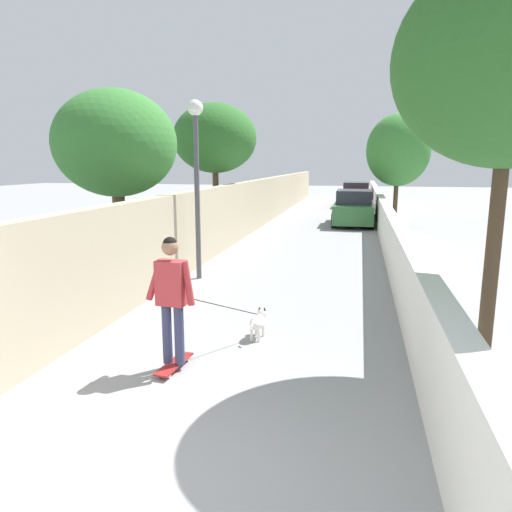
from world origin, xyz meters
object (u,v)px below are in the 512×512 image
object	(u,v)px
car_near	(354,209)
dog	(258,321)
skateboard	(174,364)
car_far	(356,195)
tree_right_distant	(512,62)
lamp_post	(196,158)
person_skateboarder	(172,291)
tree_left_near	(215,139)
tree_left_far	(115,144)
tree_right_mid	(398,150)

from	to	relation	value
car_near	dog	bearing A→B (deg)	175.03
skateboard	car_far	bearing A→B (deg)	-4.92
tree_right_distant	car_far	distance (m)	24.34
lamp_post	person_skateboarder	world-z (taller)	lamp_post
car_near	tree_left_near	bearing A→B (deg)	137.86
tree_left_near	person_skateboarder	world-z (taller)	tree_left_near
tree_left_far	tree_right_distant	bearing A→B (deg)	-121.03
tree_right_distant	car_far	world-z (taller)	tree_right_distant
tree_right_mid	skateboard	bearing A→B (deg)	166.66
car_far	skateboard	bearing A→B (deg)	175.08
tree_left_far	dog	world-z (taller)	tree_left_far
car_near	person_skateboarder	bearing A→B (deg)	172.39
tree_left_far	car_far	size ratio (longest dim) A/B	1.04
skateboard	car_near	world-z (taller)	car_near
tree_left_near	person_skateboarder	size ratio (longest dim) A/B	2.76
tree_left_far	lamp_post	world-z (taller)	tree_left_far
tree_left_near	lamp_post	size ratio (longest dim) A/B	1.15
tree_left_near	person_skateboarder	bearing A→B (deg)	-166.06
tree_left_far	lamp_post	distance (m)	2.15
skateboard	car_near	size ratio (longest dim) A/B	0.21
tree_right_distant	person_skateboarder	size ratio (longest dim) A/B	2.97
tree_left_far	tree_left_near	bearing A→B (deg)	-8.52
tree_right_mid	tree_left_far	size ratio (longest dim) A/B	1.08
tree_right_mid	person_skateboarder	bearing A→B (deg)	166.66
car_far	tree_right_mid	bearing A→B (deg)	-167.26
tree_right_mid	skateboard	size ratio (longest dim) A/B	5.95
person_skateboarder	car_far	distance (m)	24.80
lamp_post	dog	size ratio (longest dim) A/B	2.47
tree_right_mid	tree_left_far	bearing A→B (deg)	147.18
tree_left_near	car_far	bearing A→B (deg)	-18.75
tree_right_mid	lamp_post	xyz separation A→B (m)	(-11.69, 5.30, -0.42)
dog	car_far	xyz separation A→B (m)	(23.34, -1.26, 0.44)
tree_left_near	car_far	world-z (taller)	tree_left_near
person_skateboarder	car_near	world-z (taller)	person_skateboarder
person_skateboarder	car_near	bearing A→B (deg)	-7.61
tree_right_mid	skateboard	world-z (taller)	tree_right_mid
tree_right_mid	dog	distance (m)	15.87
tree_right_distant	lamp_post	bearing A→B (deg)	51.23
person_skateboarder	skateboard	bearing A→B (deg)	7.13
tree_right_distant	tree_left_far	bearing A→B (deg)	58.97
tree_left_far	person_skateboarder	xyz separation A→B (m)	(-5.15, -3.47, -2.08)
tree_right_distant	person_skateboarder	bearing A→B (deg)	99.26
car_far	tree_right_distant	bearing A→B (deg)	-175.52
tree_left_near	person_skateboarder	xyz separation A→B (m)	(-10.65, -2.64, -2.46)
lamp_post	person_skateboarder	xyz separation A→B (m)	(-4.96, -1.35, -1.75)
tree_left_near	tree_left_far	xyz separation A→B (m)	(-5.50, 0.82, -0.38)
car_near	car_far	size ratio (longest dim) A/B	0.89
tree_right_distant	person_skateboarder	world-z (taller)	tree_right_distant
skateboard	person_skateboarder	distance (m)	1.03
tree_right_mid	lamp_post	size ratio (longest dim) A/B	1.17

